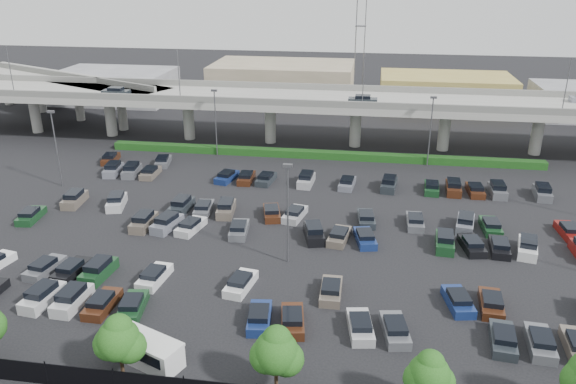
% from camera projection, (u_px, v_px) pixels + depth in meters
% --- Properties ---
extents(ground, '(280.00, 280.00, 0.00)m').
position_uv_depth(ground, '(298.00, 227.00, 63.22)').
color(ground, black).
extents(overpass, '(150.00, 13.00, 15.80)m').
position_uv_depth(overpass, '(324.00, 103.00, 89.98)').
color(overpass, gray).
rests_on(overpass, ground).
extents(on_ramp, '(50.93, 30.13, 8.80)m').
position_uv_depth(on_ramp, '(59.00, 82.00, 107.39)').
color(on_ramp, gray).
rests_on(on_ramp, ground).
extents(hedge, '(66.00, 1.60, 1.10)m').
position_uv_depth(hedge, '(320.00, 155.00, 85.94)').
color(hedge, '#103911').
rests_on(hedge, ground).
extents(tree_row, '(65.07, 3.66, 5.94)m').
position_uv_depth(tree_row, '(256.00, 350.00, 37.48)').
color(tree_row, '#332316').
rests_on(tree_row, ground).
extents(shuttle_bus, '(6.79, 4.52, 2.07)m').
position_uv_depth(shuttle_bus, '(143.00, 347.00, 41.53)').
color(shuttle_bus, white).
rests_on(shuttle_bus, ground).
extents(parked_cars, '(62.85, 41.65, 1.67)m').
position_uv_depth(parked_cars, '(290.00, 233.00, 60.59)').
color(parked_cars, '#5A5C62').
rests_on(parked_cars, ground).
extents(light_poles, '(66.90, 48.38, 10.30)m').
position_uv_depth(light_poles, '(265.00, 168.00, 63.29)').
color(light_poles, '#515257').
rests_on(light_poles, ground).
extents(distant_buildings, '(138.00, 24.00, 9.00)m').
position_uv_depth(distant_buildings, '(397.00, 88.00, 116.78)').
color(distant_buildings, slate).
rests_on(distant_buildings, ground).
extents(comm_tower, '(2.40, 2.40, 30.00)m').
position_uv_depth(comm_tower, '(361.00, 23.00, 124.69)').
color(comm_tower, '#515257').
rests_on(comm_tower, ground).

